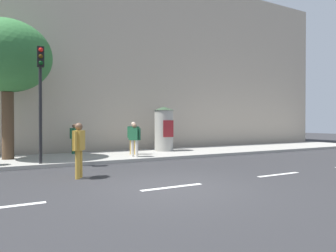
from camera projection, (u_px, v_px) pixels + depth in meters
The scene contains 11 objects.
ground_plane at pixel (172, 187), 7.78m from camera, with size 80.00×80.00×0.00m, color #2B2B2D.
sidewalk_curb at pixel (101, 157), 13.95m from camera, with size 36.00×4.00×0.15m, color #9E9B93.
lane_markings at pixel (172, 187), 7.78m from camera, with size 25.80×0.16×0.01m.
building_backdrop at pixel (79, 62), 18.29m from camera, with size 36.00×5.00×10.91m, color #B7A893.
traffic_light at pixel (41, 86), 11.06m from camera, with size 0.24×0.45×4.38m.
poster_column at pixel (164, 128), 16.24m from camera, with size 1.13×1.13×2.43m.
street_tree at pixel (7, 57), 12.49m from camera, with size 3.60×3.60×5.91m.
pedestrian_in_dark_shirt at pixel (79, 145), 9.01m from camera, with size 0.45×0.60×1.70m.
pedestrian_in_light_jacket at pixel (74, 137), 14.74m from camera, with size 0.45×0.45×1.49m.
pedestrian_in_red_top at pixel (133, 135), 14.39m from camera, with size 0.50×0.49×1.59m.
pedestrian_near_pole at pixel (135, 137), 13.39m from camera, with size 0.53×0.55×1.51m.
Camera 1 is at (-3.77, -6.79, 1.71)m, focal length 31.53 mm.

